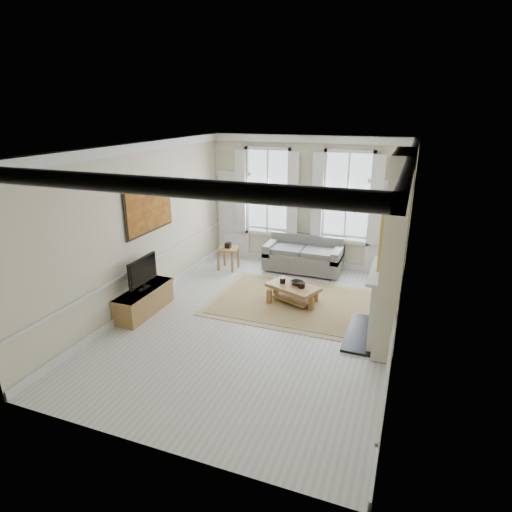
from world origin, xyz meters
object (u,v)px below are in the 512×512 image
at_px(coffee_table, 293,289).
at_px(side_table, 228,252).
at_px(sofa, 304,257).
at_px(tv_stand, 144,301).

bearing_deg(coffee_table, side_table, 169.04).
distance_m(sofa, coffee_table, 2.04).
height_order(side_table, coffee_table, side_table).
bearing_deg(tv_stand, coffee_table, 29.28).
xyz_separation_m(side_table, tv_stand, (-0.58, -2.94, -0.21)).
xyz_separation_m(side_table, coffee_table, (2.16, -1.40, -0.14)).
height_order(side_table, tv_stand, side_table).
xyz_separation_m(sofa, tv_stand, (-2.45, -3.56, -0.10)).
bearing_deg(sofa, side_table, -161.72).
relative_size(sofa, coffee_table, 1.58).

